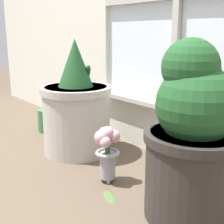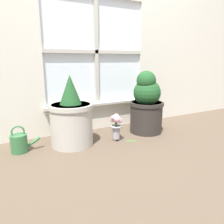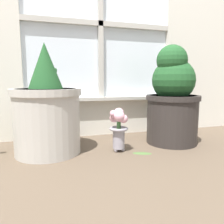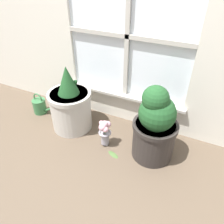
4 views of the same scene
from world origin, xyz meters
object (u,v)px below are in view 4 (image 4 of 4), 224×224
(potted_plant_right, at_px, (155,127))
(watering_can, at_px, (40,106))
(potted_plant_left, at_px, (70,105))
(flower_vase, at_px, (105,131))

(potted_plant_right, bearing_deg, watering_can, 176.77)
(potted_plant_left, xyz_separation_m, flower_vase, (0.40, -0.10, -0.09))
(potted_plant_left, xyz_separation_m, watering_can, (-0.43, 0.04, -0.16))
(flower_vase, bearing_deg, potted_plant_left, 166.46)
(potted_plant_left, distance_m, potted_plant_right, 0.79)
(potted_plant_right, distance_m, flower_vase, 0.42)
(potted_plant_right, bearing_deg, flower_vase, -169.87)
(potted_plant_right, relative_size, watering_can, 2.66)
(potted_plant_left, relative_size, watering_can, 2.59)
(potted_plant_left, relative_size, flower_vase, 2.41)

